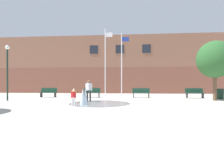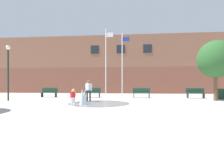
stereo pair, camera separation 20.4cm
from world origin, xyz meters
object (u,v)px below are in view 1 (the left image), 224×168
Objects in this scene: park_bench_far_right at (194,93)px; flagpole_left at (106,60)px; adult_in_red at (89,89)px; child_in_fountain at (73,96)px; child_running at (74,94)px; park_bench_left_of_flagpoles at (92,92)px; park_bench_under_right_flagpole at (141,93)px; flagpole_right at (122,63)px; park_bench_far_left at (48,92)px; trash_can at (220,94)px; lamp_post_left_lane at (7,65)px; street_tree_near_building at (215,60)px.

park_bench_far_right is 9.11m from flagpole_left.
adult_in_red is 5.93m from flagpole_left.
child_in_fountain is 1.95m from child_running.
park_bench_left_of_flagpoles is 1.62× the size of child_running.
flagpole_right is at bearing 138.67° from park_bench_under_right_flagpole.
child_running is (3.91, -4.46, 0.10)m from park_bench_far_left.
trash_can is (6.71, -0.64, -0.03)m from park_bench_under_right_flagpole.
child_in_fountain is 12.55m from trash_can.
child_in_fountain is 0.15× the size of flagpole_right.
child_running is 1.10× the size of trash_can.
park_bench_far_left is at bearing 66.02° from lamp_post_left_lane.
child_running reaches higher than park_bench_far_left.
child_running is at bearing -138.51° from park_bench_under_right_flagpole.
trash_can is (10.87, 2.95, -0.48)m from adult_in_red.
lamp_post_left_lane is at bearing -113.98° from park_bench_far_left.
park_bench_far_right is 10.89m from child_running.
adult_in_red is at bearing -82.20° from park_bench_left_of_flagpoles.
child_in_fountain is 8.84m from flagpole_right.
lamp_post_left_lane is (-1.62, -3.63, 2.29)m from park_bench_far_left.
child_in_fountain is 0.21× the size of street_tree_near_building.
flagpole_right is (2.34, 5.19, 2.56)m from adult_in_red.
street_tree_near_building is at bearing -12.41° from park_bench_left_of_flagpoles.
street_tree_near_building reaches higher than child_running.
park_bench_under_right_flagpole is 1.01× the size of adult_in_red.
child_in_fountain is at bearing -88.26° from park_bench_left_of_flagpoles.
child_running is 0.21× the size of street_tree_near_building.
park_bench_far_left is 6.00m from adult_in_red.
park_bench_far_left is 1.00× the size of park_bench_left_of_flagpoles.
park_bench_far_left is 1.01× the size of adult_in_red.
flagpole_right is (2.86, 1.40, 3.01)m from park_bench_left_of_flagpoles.
park_bench_under_right_flagpole is at bearing -0.09° from park_bench_far_left.
flagpole_right is 7.24× the size of trash_can.
flagpole_left is at bearing 50.54° from park_bench_left_of_flagpoles.
child_in_fountain is at bearing -54.85° from park_bench_far_left.
lamp_post_left_lane is at bearing -161.06° from park_bench_under_right_flagpole.
lamp_post_left_lane is (-6.07, 2.70, 2.19)m from child_in_fountain.
child_running is at bearing -115.31° from child_in_fountain.
flagpole_right is 8.26m from street_tree_near_building.
street_tree_near_building is (5.58, -2.06, 2.75)m from park_bench_under_right_flagpole.
park_bench_far_left is at bearing 179.91° from park_bench_under_right_flagpole.
trash_can is at bearing -5.49° from park_bench_under_right_flagpole.
park_bench_far_left is 8.93m from park_bench_under_right_flagpole.
child_running is 6.00m from lamp_post_left_lane.
flagpole_right is at bearing 153.69° from street_tree_near_building.
park_bench_under_right_flagpole is at bearing -167.05° from child_in_fountain.
park_bench_under_right_flagpole is at bearing -2.41° from park_bench_left_of_flagpoles.
child_in_fountain reaches higher than park_bench_left_of_flagpoles.
street_tree_near_building reaches higher than park_bench_far_left.
lamp_post_left_lane reaches higher than park_bench_far_left.
child_in_fountain is at bearing -108.57° from flagpole_right.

